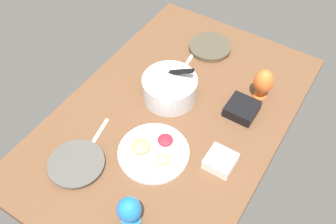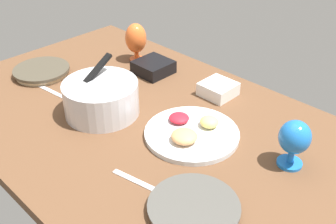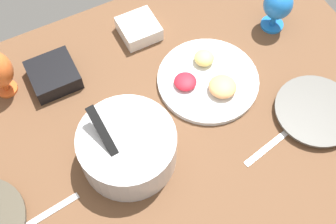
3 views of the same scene
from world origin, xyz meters
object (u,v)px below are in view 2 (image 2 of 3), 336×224
at_px(mixing_bowl, 101,97).
at_px(square_bowl_black, 153,66).
at_px(dinner_plate_right, 42,71).
at_px(hurricane_glass_orange, 136,39).
at_px(hurricane_glass_blue, 294,139).
at_px(fruit_platter, 191,132).
at_px(dinner_plate_left, 194,208).
at_px(square_bowl_white, 218,88).

bearing_deg(mixing_bowl, square_bowl_black, -74.52).
height_order(dinner_plate_right, mixing_bowl, mixing_bowl).
distance_m(mixing_bowl, square_bowl_black, 0.38).
xyz_separation_m(hurricane_glass_orange, hurricane_glass_blue, (-0.91, 0.17, -0.01)).
distance_m(fruit_platter, hurricane_glass_blue, 0.35).
height_order(mixing_bowl, fruit_platter, mixing_bowl).
distance_m(dinner_plate_left, hurricane_glass_blue, 0.38).
bearing_deg(square_bowl_black, fruit_platter, 151.63).
height_order(hurricane_glass_orange, hurricane_glass_blue, hurricane_glass_orange).
relative_size(dinner_plate_right, hurricane_glass_blue, 1.52).
relative_size(hurricane_glass_orange, hurricane_glass_blue, 1.12).
bearing_deg(square_bowl_white, hurricane_glass_orange, 1.72).
distance_m(hurricane_glass_blue, square_bowl_black, 0.77).
relative_size(dinner_plate_left, square_bowl_black, 1.74).
relative_size(dinner_plate_right, square_bowl_black, 1.66).
bearing_deg(mixing_bowl, dinner_plate_left, 167.15).
relative_size(fruit_platter, hurricane_glass_orange, 1.82).
bearing_deg(hurricane_glass_orange, hurricane_glass_blue, 169.63).
distance_m(dinner_plate_left, hurricane_glass_orange, 0.98).
xyz_separation_m(dinner_plate_left, square_bowl_black, (0.68, -0.49, 0.02)).
distance_m(fruit_platter, hurricane_glass_orange, 0.65).
distance_m(hurricane_glass_orange, square_bowl_white, 0.48).
xyz_separation_m(mixing_bowl, square_bowl_white, (-0.23, -0.41, -0.04)).
height_order(dinner_plate_left, square_bowl_white, square_bowl_white).
bearing_deg(hurricane_glass_orange, dinner_plate_right, 64.53).
distance_m(dinner_plate_left, square_bowl_white, 0.64).
bearing_deg(hurricane_glass_blue, dinner_plate_left, 76.92).
xyz_separation_m(dinner_plate_left, hurricane_glass_blue, (-0.08, -0.36, 0.09)).
xyz_separation_m(mixing_bowl, fruit_platter, (-0.34, -0.12, -0.05)).
bearing_deg(fruit_platter, square_bowl_white, -68.69).
bearing_deg(square_bowl_white, mixing_bowl, 60.96).
bearing_deg(hurricane_glass_blue, hurricane_glass_orange, -10.37).
relative_size(hurricane_glass_blue, square_bowl_black, 1.09).
distance_m(mixing_bowl, hurricane_glass_blue, 0.70).
xyz_separation_m(hurricane_glass_orange, square_bowl_black, (-0.15, 0.03, -0.08)).
relative_size(fruit_platter, square_bowl_black, 2.24).
relative_size(hurricane_glass_blue, square_bowl_white, 1.27).
bearing_deg(hurricane_glass_orange, dinner_plate_left, 147.48).
bearing_deg(dinner_plate_left, square_bowl_white, -57.21).
bearing_deg(square_bowl_black, hurricane_glass_orange, -12.90).
bearing_deg(hurricane_glass_blue, dinner_plate_right, 11.69).
xyz_separation_m(dinner_plate_right, fruit_platter, (-0.78, -0.12, -0.00)).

